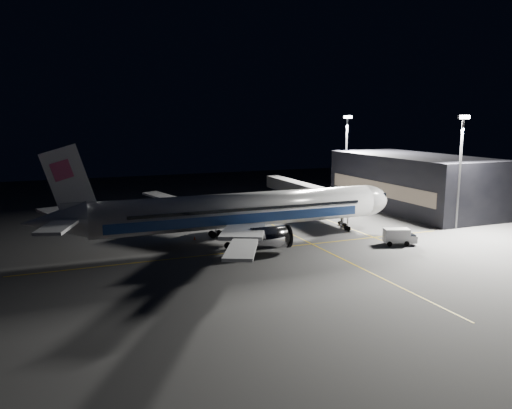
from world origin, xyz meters
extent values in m
plane|color=#4C4C4F|center=(0.00, 0.00, 0.00)|extent=(200.00, 200.00, 0.00)
cube|color=gold|center=(10.00, 0.00, 0.01)|extent=(0.25, 80.00, 0.01)
cube|color=gold|center=(0.00, -6.00, 0.01)|extent=(70.00, 0.25, 0.01)
cube|color=gold|center=(22.00, 10.00, 0.01)|extent=(0.25, 40.00, 0.01)
cylinder|color=silver|center=(0.00, 0.00, 5.30)|extent=(48.00, 5.60, 5.60)
ellipsoid|color=silver|center=(24.00, 0.00, 5.30)|extent=(8.96, 5.60, 5.60)
cube|color=black|center=(26.30, 0.00, 6.30)|extent=(2.20, 3.40, 0.90)
cone|color=silver|center=(-28.50, 0.00, 5.60)|extent=(9.00, 5.49, 5.49)
cube|color=navy|center=(-1.00, 2.78, 4.40)|extent=(42.24, 0.25, 1.50)
cube|color=navy|center=(-1.00, -2.78, 4.40)|extent=(42.24, 0.25, 1.50)
cube|color=silver|center=(-2.50, 8.00, 3.70)|extent=(11.36, 15.23, 1.53)
cube|color=silver|center=(-2.50, -8.00, 3.70)|extent=(11.36, 15.23, 1.53)
cube|color=silver|center=(-7.50, 20.50, 4.57)|extent=(8.57, 13.22, 1.31)
cube|color=silver|center=(-7.50, -20.50, 4.57)|extent=(8.57, 13.22, 1.31)
cube|color=silver|center=(-28.00, 5.20, 5.90)|extent=(6.20, 9.67, 0.45)
cube|color=silver|center=(-28.00, -5.20, 5.90)|extent=(6.20, 9.67, 0.45)
cube|color=white|center=(-26.20, 0.00, 11.50)|extent=(7.53, 0.40, 10.28)
cube|color=#DE4B83|center=(-27.00, 0.00, 12.90)|extent=(3.22, 0.55, 3.22)
cylinder|color=#B7B7BF|center=(1.20, 9.00, 2.55)|extent=(5.60, 3.40, 3.40)
cylinder|color=#B7B7BF|center=(1.20, -9.00, 2.55)|extent=(5.60, 3.40, 3.40)
cylinder|color=#9999A0|center=(20.50, 0.00, 1.25)|extent=(0.26, 0.26, 2.50)
cylinder|color=black|center=(20.50, 0.00, 0.45)|extent=(0.90, 0.70, 0.90)
cylinder|color=#9999A0|center=(-3.00, 4.30, 1.25)|extent=(0.26, 0.26, 2.50)
cylinder|color=#9999A0|center=(-3.00, -4.30, 1.25)|extent=(0.26, 0.26, 2.50)
cylinder|color=black|center=(-3.00, 4.30, 0.55)|extent=(1.10, 1.60, 1.10)
cylinder|color=black|center=(-3.00, -4.30, 0.55)|extent=(1.10, 1.60, 1.10)
cube|color=black|center=(46.00, 14.00, 6.00)|extent=(18.00, 40.00, 12.00)
cube|color=#4D4237|center=(36.95, 14.00, 5.00)|extent=(0.15, 36.00, 3.00)
cube|color=#B2B2B7|center=(22.00, 20.05, 4.60)|extent=(3.00, 33.90, 2.80)
cube|color=#B2B2B7|center=(22.00, 4.20, 4.60)|extent=(3.60, 3.20, 3.40)
cylinder|color=#9999A0|center=(22.00, 4.20, 1.55)|extent=(0.70, 0.70, 3.10)
cylinder|color=black|center=(22.00, 3.30, 0.35)|extent=(0.70, 0.30, 0.70)
cylinder|color=black|center=(22.00, 5.10, 0.35)|extent=(0.70, 0.30, 0.70)
cylinder|color=#59595E|center=(40.00, 32.00, 10.00)|extent=(0.44, 0.44, 20.00)
cube|color=#59595E|center=(40.00, 32.00, 20.30)|extent=(2.40, 0.50, 0.80)
cube|color=white|center=(40.00, 31.65, 20.30)|extent=(2.20, 0.15, 0.60)
cylinder|color=#59595E|center=(40.00, -6.00, 10.00)|extent=(0.44, 0.44, 20.00)
cube|color=#59595E|center=(40.00, -6.00, 20.30)|extent=(2.40, 0.50, 0.80)
cube|color=white|center=(40.00, -6.35, 20.30)|extent=(2.20, 0.15, 0.60)
cube|color=silver|center=(22.42, -11.45, 1.54)|extent=(4.41, 3.20, 2.19)
cube|color=silver|center=(24.67, -12.25, 0.94)|extent=(2.13, 2.31, 1.19)
cube|color=black|center=(24.67, -12.25, 1.44)|extent=(1.69, 1.99, 0.50)
cylinder|color=black|center=(24.08, -10.93, 0.40)|extent=(0.83, 0.50, 0.80)
cylinder|color=black|center=(23.39, -12.90, 0.40)|extent=(0.83, 0.50, 0.80)
cylinder|color=black|center=(21.46, -10.01, 0.40)|extent=(0.83, 0.50, 0.80)
cylinder|color=black|center=(20.76, -11.98, 0.40)|extent=(0.83, 0.50, 0.80)
cube|color=black|center=(1.75, 19.81, 0.65)|extent=(2.30, 1.70, 0.95)
cube|color=black|center=(1.75, 19.81, 1.26)|extent=(1.03, 1.03, 0.52)
sphere|color=#FFF2CC|center=(1.18, 19.24, 0.65)|extent=(0.23, 0.23, 0.23)
sphere|color=#FFF2CC|center=(2.03, 19.06, 0.65)|extent=(0.23, 0.23, 0.23)
cylinder|color=black|center=(2.66, 20.37, 0.26)|extent=(0.55, 0.29, 0.52)
cylinder|color=black|center=(2.36, 18.92, 0.26)|extent=(0.55, 0.29, 0.52)
cylinder|color=black|center=(1.14, 20.69, 0.26)|extent=(0.55, 0.29, 0.52)
cylinder|color=black|center=(0.83, 19.25, 0.26)|extent=(0.55, 0.29, 0.52)
cone|color=red|center=(2.87, 4.00, 0.27)|extent=(0.36, 0.36, 0.54)
cone|color=red|center=(2.59, 7.76, 0.30)|extent=(0.41, 0.41, 0.61)
cone|color=red|center=(-6.86, 4.00, 0.29)|extent=(0.39, 0.39, 0.58)
camera|label=1|loc=(-27.87, -75.35, 20.35)|focal=35.00mm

